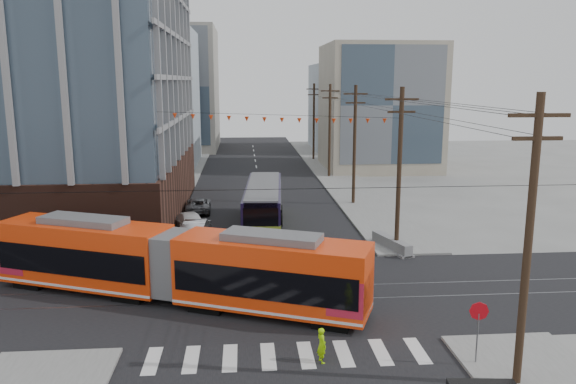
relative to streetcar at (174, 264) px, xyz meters
name	(u,v)px	position (x,y,z in m)	size (l,w,h in m)	color
ground	(282,325)	(5.42, -3.58, -1.97)	(160.00, 160.00, 0.00)	slate
bg_bldg_nw_near	(127,99)	(-11.58, 48.42, 7.03)	(18.00, 16.00, 18.00)	#8C99A5
bg_bldg_ne_near	(379,107)	(21.42, 44.42, 6.03)	(14.00, 14.00, 16.00)	gray
bg_bldg_nw_far	(169,89)	(-8.58, 68.42, 8.03)	(16.00, 18.00, 20.00)	gray
bg_bldg_ne_far	(362,107)	(23.42, 64.42, 5.03)	(16.00, 16.00, 14.00)	#8C99A5
utility_pole_near	(528,246)	(13.92, -9.58, 3.53)	(0.30, 0.30, 11.00)	black
utility_pole_far	(314,122)	(13.92, 52.42, 3.53)	(0.30, 0.30, 11.00)	black
streetcar	(174,264)	(0.00, 0.00, 0.00)	(20.49, 2.88, 3.95)	red
city_bus	(263,206)	(5.22, 14.36, -0.19)	(2.73, 12.61, 3.57)	black
parked_car_silver	(196,229)	(0.21, 11.67, -1.22)	(1.60, 4.57, 1.51)	#AEB0B5
parked_car_white	(188,221)	(-0.63, 14.38, -1.27)	(1.98, 4.86, 1.41)	silver
parked_car_grey	(198,205)	(-0.32, 20.30, -1.33)	(2.13, 4.61, 1.28)	#4D4F54
pedestrian	(322,345)	(6.79, -7.23, -1.22)	(0.55, 0.36, 1.51)	#97DC07
stop_sign	(477,336)	(13.00, -7.99, -0.70)	(0.78, 0.78, 2.55)	red
jersey_barrier	(392,244)	(13.72, 7.89, -1.55)	(0.95, 4.21, 0.84)	gray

